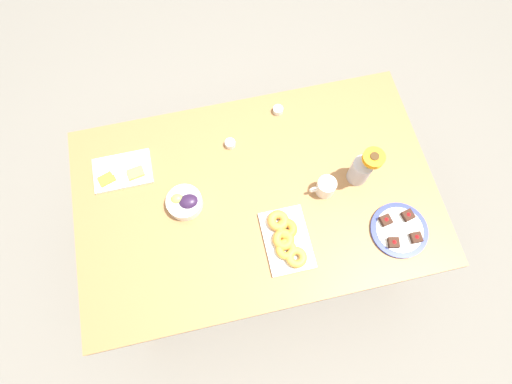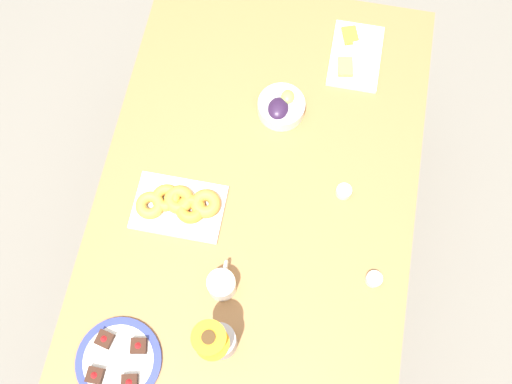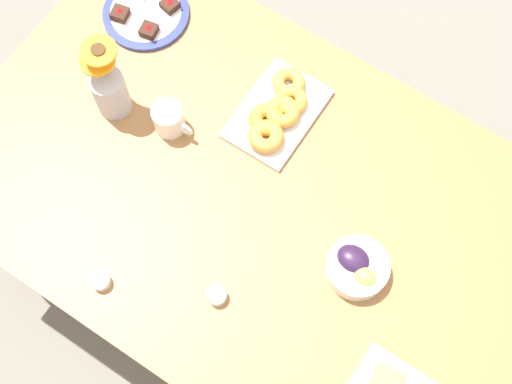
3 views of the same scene
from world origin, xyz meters
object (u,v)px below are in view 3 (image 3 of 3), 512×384
Objects in this scene: coffee_mug at (169,119)px; flower_vase at (109,89)px; dessert_plate at (146,13)px; jam_cup_honey at (100,281)px; dining_table at (256,208)px; grape_bowl at (357,267)px; jam_cup_berry at (217,296)px; croissant_platter at (278,112)px.

flower_vase is at bearing -169.57° from coffee_mug.
coffee_mug is 0.48× the size of dessert_plate.
jam_cup_honey is 0.78m from dessert_plate.
dessert_plate reaches higher than dining_table.
coffee_mug is at bearing 173.43° from grape_bowl.
flower_vase is (-0.53, 0.28, 0.07)m from jam_cup_berry.
flower_vase reaches higher than grape_bowl.
flower_vase is (-0.27, 0.41, 0.07)m from jam_cup_honey.
dessert_plate is at bearing 172.19° from croissant_platter.
coffee_mug is 0.17m from flower_vase.
jam_cup_berry is at bearing -28.39° from flower_vase.
grape_bowl is 0.78m from flower_vase.
dining_table is 6.33× the size of flower_vase.
croissant_platter is (-0.39, 0.25, -0.01)m from grape_bowl.
coffee_mug is 0.62m from grape_bowl.
flower_vase reaches higher than dessert_plate.
grape_bowl is (0.31, -0.03, 0.12)m from dining_table.
dessert_plate is 0.30m from flower_vase.
grape_bowl is at bearing -19.97° from dessert_plate.
flower_vase is at bearing -70.10° from dessert_plate.
jam_cup_honey is 1.00× the size of jam_cup_berry.
dining_table is at bearing 175.31° from grape_bowl.
dessert_plate is (-0.26, 0.25, -0.03)m from coffee_mug.
dining_table is 0.29m from jam_cup_berry.
flower_vase is at bearing 178.13° from dining_table.
coffee_mug is at bearing -140.85° from croissant_platter.
dessert_plate is at bearing 136.73° from coffee_mug.
coffee_mug reaches higher than croissant_platter.
jam_cup_berry is at bearing 25.87° from jam_cup_honey.
dessert_plate is at bearing 118.12° from jam_cup_honey.
jam_cup_honey is at bearing -143.98° from grape_bowl.
grape_bowl is 0.63m from jam_cup_honey.
grape_bowl is (0.61, -0.07, -0.01)m from coffee_mug.
jam_cup_berry is at bearing -40.85° from coffee_mug.
coffee_mug is at bearing 10.43° from flower_vase.
dining_table is 0.33m from grape_bowl.
coffee_mug reaches higher than dessert_plate.
jam_cup_honey is at bearing -56.93° from flower_vase.
jam_cup_honey is 0.19× the size of flower_vase.
dessert_plate is at bearing 160.03° from grape_bowl.
coffee_mug reaches higher than grape_bowl.
croissant_platter is 1.14× the size of dessert_plate.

